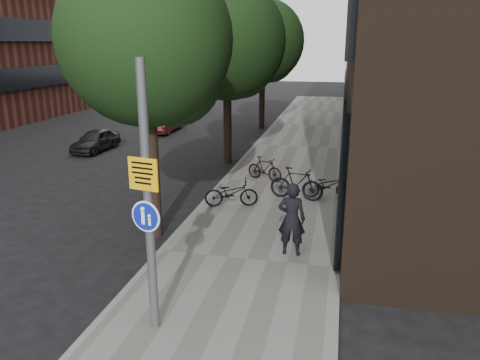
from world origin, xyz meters
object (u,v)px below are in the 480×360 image
(signpost, at_px, (148,202))
(parked_bike_facade_near, at_px, (328,185))
(pedestrian, at_px, (292,219))
(parked_car_near, at_px, (96,140))

(signpost, bearing_deg, parked_bike_facade_near, 81.90)
(signpost, height_order, pedestrian, signpost)
(parked_car_near, bearing_deg, parked_bike_facade_near, -21.53)
(signpost, xyz_separation_m, pedestrian, (2.13, 3.67, -1.53))
(signpost, relative_size, parked_bike_facade_near, 2.81)
(pedestrian, distance_m, parked_bike_facade_near, 4.76)
(pedestrian, xyz_separation_m, parked_bike_facade_near, (0.73, 4.68, -0.48))
(parked_bike_facade_near, bearing_deg, pedestrian, 163.08)
(pedestrian, relative_size, parked_bike_facade_near, 1.07)
(pedestrian, height_order, parked_car_near, pedestrian)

